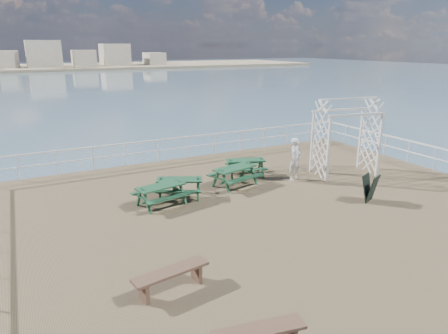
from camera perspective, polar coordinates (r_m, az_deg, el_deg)
ground at (r=13.88m, az=5.63°, el=-6.15°), size 18.00×14.00×0.30m
sea_backdrop at (r=146.17m, az=-20.12°, el=13.74°), size 300.00×300.00×9.20m
railing at (r=15.58m, az=0.43°, el=0.56°), size 17.77×13.76×1.10m
picnic_table_a at (r=13.85m, az=-8.98°, el=-3.36°), size 1.88×1.63×0.81m
picnic_table_b at (r=16.84m, az=3.11°, el=0.45°), size 1.90×1.71×0.77m
picnic_table_c at (r=15.55m, az=1.59°, el=-0.75°), size 2.04×1.79×0.86m
picnic_table_d at (r=14.49m, az=-6.37°, el=-2.40°), size 2.01×1.86×0.78m
flat_bench_near at (r=7.72m, az=5.03°, el=-22.68°), size 1.74×0.70×0.49m
flat_bench_far at (r=9.27m, az=-7.58°, el=-15.09°), size 1.82×0.70×0.51m
trellis_arbor at (r=17.53m, az=16.98°, el=3.58°), size 2.81×1.84×3.24m
sandwich_board at (r=14.91m, az=20.13°, el=-2.89°), size 0.73×0.65×0.98m
person at (r=16.37m, az=10.16°, el=1.10°), size 0.74×0.60×1.75m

